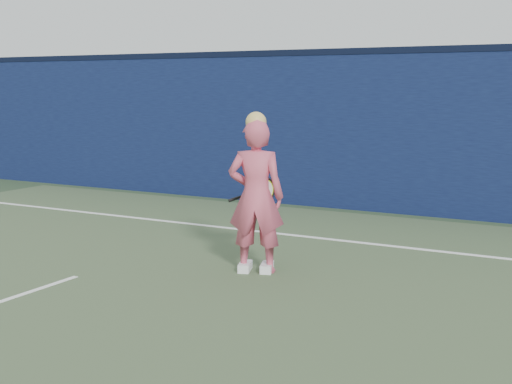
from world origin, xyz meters
The scene contains 5 objects.
ground centered at (0.00, 0.00, 0.00)m, with size 80.00×80.00×0.00m, color #2E452B.
backstop_wall centered at (0.00, 6.50, 1.25)m, with size 24.00×0.40×2.50m, color #0C1336.
wall_cap centered at (0.00, 6.50, 2.55)m, with size 24.00×0.42×0.10m, color black.
player centered at (1.55, 2.12, 0.84)m, with size 0.70×0.58×1.74m.
racket centered at (1.37, 2.59, 0.82)m, with size 0.42×0.43×0.30m.
Camera 1 is at (5.17, -4.49, 2.01)m, focal length 50.00 mm.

